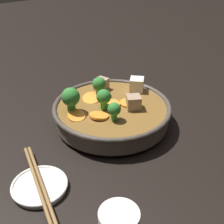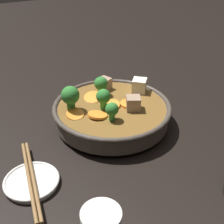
{
  "view_description": "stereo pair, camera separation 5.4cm",
  "coord_description": "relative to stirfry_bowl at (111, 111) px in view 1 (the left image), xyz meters",
  "views": [
    {
      "loc": [
        -0.56,
        0.34,
        0.44
      ],
      "look_at": [
        0.0,
        0.0,
        0.03
      ],
      "focal_mm": 50.0,
      "sensor_mm": 36.0,
      "label": 1
    },
    {
      "loc": [
        -0.59,
        0.29,
        0.44
      ],
      "look_at": [
        0.0,
        0.0,
        0.03
      ],
      "focal_mm": 50.0,
      "sensor_mm": 36.0,
      "label": 2
    }
  ],
  "objects": [
    {
      "name": "ground_plane",
      "position": [
        -0.0,
        -0.0,
        -0.04
      ],
      "size": [
        3.0,
        3.0,
        0.0
      ],
      "primitive_type": "plane",
      "color": "black"
    },
    {
      "name": "stirfry_bowl",
      "position": [
        0.0,
        0.0,
        0.0
      ],
      "size": [
        0.29,
        0.29,
        0.11
      ],
      "color": "#51473D",
      "rests_on": "ground_plane"
    },
    {
      "name": "side_saucer",
      "position": [
        -0.12,
        0.23,
        -0.03
      ],
      "size": [
        0.11,
        0.11,
        0.01
      ],
      "color": "white",
      "rests_on": "ground_plane"
    },
    {
      "name": "chopsticks_pair",
      "position": [
        -0.12,
        0.23,
        -0.02
      ],
      "size": [
        0.23,
        0.04,
        0.01
      ],
      "color": "olive",
      "rests_on": "side_saucer"
    }
  ]
}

